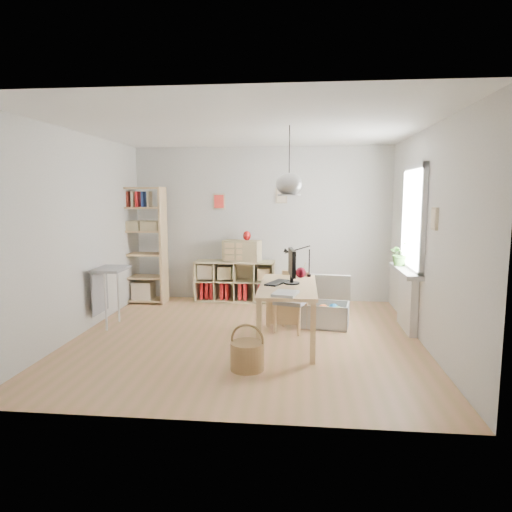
# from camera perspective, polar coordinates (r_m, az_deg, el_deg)

# --- Properties ---
(ground) EXTENTS (4.50, 4.50, 0.00)m
(ground) POSITION_cam_1_polar(r_m,az_deg,el_deg) (6.11, -1.23, -10.17)
(ground) COLOR tan
(ground) RESTS_ON ground
(room_shell) EXTENTS (4.50, 4.50, 4.50)m
(room_shell) POSITION_cam_1_polar(r_m,az_deg,el_deg) (5.63, 4.15, 8.95)
(room_shell) COLOR silver
(room_shell) RESTS_ON ground
(window_unit) EXTENTS (0.07, 1.16, 1.46)m
(window_unit) POSITION_cam_1_polar(r_m,az_deg,el_deg) (6.56, 19.15, 4.43)
(window_unit) COLOR white
(window_unit) RESTS_ON ground
(radiator) EXTENTS (0.10, 0.80, 0.80)m
(radiator) POSITION_cam_1_polar(r_m,az_deg,el_deg) (6.71, 18.42, -5.41)
(radiator) COLOR silver
(radiator) RESTS_ON ground
(windowsill) EXTENTS (0.22, 1.20, 0.06)m
(windowsill) POSITION_cam_1_polar(r_m,az_deg,el_deg) (6.62, 18.15, -1.78)
(windowsill) COLOR silver
(windowsill) RESTS_ON radiator
(desk) EXTENTS (0.70, 1.50, 0.75)m
(desk) POSITION_cam_1_polar(r_m,az_deg,el_deg) (5.76, 4.02, -4.55)
(desk) COLOR tan
(desk) RESTS_ON ground
(cube_shelf) EXTENTS (1.40, 0.38, 0.72)m
(cube_shelf) POSITION_cam_1_polar(r_m,az_deg,el_deg) (8.10, -2.77, -3.52)
(cube_shelf) COLOR tan
(cube_shelf) RESTS_ON ground
(tall_bookshelf) EXTENTS (0.80, 0.38, 2.00)m
(tall_bookshelf) POSITION_cam_1_polar(r_m,az_deg,el_deg) (8.09, -14.13, 1.90)
(tall_bookshelf) COLOR tan
(tall_bookshelf) RESTS_ON ground
(side_table) EXTENTS (0.40, 0.55, 0.85)m
(side_table) POSITION_cam_1_polar(r_m,az_deg,el_deg) (6.82, -18.15, -2.88)
(side_table) COLOR #99999C
(side_table) RESTS_ON ground
(chair) EXTENTS (0.50, 0.50, 0.81)m
(chair) POSITION_cam_1_polar(r_m,az_deg,el_deg) (6.34, 4.57, -5.19)
(chair) COLOR #99999C
(chair) RESTS_ON ground
(wicker_basket) EXTENTS (0.37, 0.37, 0.51)m
(wicker_basket) POSITION_cam_1_polar(r_m,az_deg,el_deg) (5.02, -1.09, -12.23)
(wicker_basket) COLOR olive
(wicker_basket) RESTS_ON ground
(storage_chest) EXTENTS (0.77, 0.84, 0.70)m
(storage_chest) POSITION_cam_1_polar(r_m,az_deg,el_deg) (6.69, 8.75, -6.62)
(storage_chest) COLOR beige
(storage_chest) RESTS_ON ground
(monitor) EXTENTS (0.20, 0.51, 0.44)m
(monitor) POSITION_cam_1_polar(r_m,az_deg,el_deg) (5.78, 4.51, -1.07)
(monitor) COLOR black
(monitor) RESTS_ON desk
(keyboard) EXTENTS (0.31, 0.45, 0.02)m
(keyboard) POSITION_cam_1_polar(r_m,az_deg,el_deg) (5.82, 2.66, -3.35)
(keyboard) COLOR black
(keyboard) RESTS_ON desk
(task_lamp) EXTENTS (0.38, 0.14, 0.41)m
(task_lamp) POSITION_cam_1_polar(r_m,az_deg,el_deg) (6.24, 4.98, -0.15)
(task_lamp) COLOR black
(task_lamp) RESTS_ON desk
(yarn_ball) EXTENTS (0.14, 0.14, 0.14)m
(yarn_ball) POSITION_cam_1_polar(r_m,az_deg,el_deg) (6.24, 5.62, -2.07)
(yarn_ball) COLOR #490911
(yarn_ball) RESTS_ON desk
(paper_tray) EXTENTS (0.32, 0.37, 0.03)m
(paper_tray) POSITION_cam_1_polar(r_m,az_deg,el_deg) (5.18, 3.70, -4.70)
(paper_tray) COLOR silver
(paper_tray) RESTS_ON desk
(drawer_chest) EXTENTS (0.68, 0.42, 0.36)m
(drawer_chest) POSITION_cam_1_polar(r_m,az_deg,el_deg) (7.94, -1.76, 0.66)
(drawer_chest) COLOR tan
(drawer_chest) RESTS_ON cube_shelf
(red_vase) EXTENTS (0.14, 0.14, 0.16)m
(red_vase) POSITION_cam_1_polar(r_m,az_deg,el_deg) (7.90, -1.15, 2.55)
(red_vase) COLOR #A90E0E
(red_vase) RESTS_ON drawer_chest
(potted_plant) EXTENTS (0.39, 0.37, 0.35)m
(potted_plant) POSITION_cam_1_polar(r_m,az_deg,el_deg) (6.85, 17.57, 0.28)
(potted_plant) COLOR #3E732B
(potted_plant) RESTS_ON windowsill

